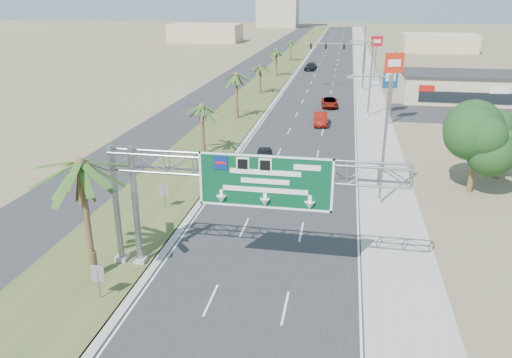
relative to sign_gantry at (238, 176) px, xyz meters
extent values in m
cube|color=#28282B|center=(1.06, 100.07, -6.05)|extent=(12.00, 300.00, 0.02)
cube|color=#9E9B93|center=(9.56, 100.07, -6.01)|extent=(4.00, 300.00, 0.10)
cube|color=#3E4E22|center=(-8.94, 100.07, -6.00)|extent=(7.00, 300.00, 0.12)
cube|color=#28282B|center=(-15.94, 100.07, -6.05)|extent=(8.00, 300.00, 0.02)
cylinder|color=gray|center=(-6.14, 0.07, -2.36)|extent=(0.36, 0.36, 7.40)
cylinder|color=gray|center=(-7.34, 0.07, -2.36)|extent=(0.36, 0.36, 7.40)
cube|color=#9E9B93|center=(-6.14, 0.07, -5.86)|extent=(0.70, 0.70, 0.40)
cube|color=#9E9B93|center=(-7.34, 0.07, -5.86)|extent=(0.70, 0.70, 0.40)
cube|color=#074224|center=(1.56, -0.41, -0.06)|extent=(7.20, 0.12, 3.00)
cube|color=navy|center=(-0.84, -0.49, 0.89)|extent=(0.75, 0.03, 0.75)
cone|color=white|center=(1.56, -0.49, -1.21)|extent=(0.56, 0.56, 0.45)
cylinder|color=brown|center=(-8.14, -1.93, -2.56)|extent=(0.36, 0.36, 7.00)
cylinder|color=brown|center=(-8.14, -1.93, -5.22)|extent=(0.54, 0.54, 1.68)
cylinder|color=brown|center=(-8.44, 22.07, -3.56)|extent=(0.36, 0.36, 5.00)
cylinder|color=brown|center=(-8.44, 22.07, -5.46)|extent=(0.54, 0.54, 1.20)
cylinder|color=brown|center=(-8.44, 38.07, -3.16)|extent=(0.36, 0.36, 5.80)
cylinder|color=brown|center=(-8.44, 38.07, -5.36)|extent=(0.54, 0.54, 1.39)
cylinder|color=brown|center=(-8.44, 56.07, -3.81)|extent=(0.36, 0.36, 4.50)
cylinder|color=brown|center=(-8.44, 56.07, -5.52)|extent=(0.54, 0.54, 1.08)
cylinder|color=brown|center=(-8.44, 75.07, -3.46)|extent=(0.36, 0.36, 5.20)
cylinder|color=brown|center=(-8.44, 75.07, -5.43)|extent=(0.54, 0.54, 1.25)
cylinder|color=brown|center=(-8.44, 100.07, -3.66)|extent=(0.36, 0.36, 4.80)
cylinder|color=brown|center=(-8.44, 100.07, -5.48)|extent=(0.54, 0.54, 1.15)
cylinder|color=gray|center=(8.56, 12.07, -1.06)|extent=(0.20, 0.20, 10.00)
cylinder|color=gray|center=(7.16, 12.07, 3.79)|extent=(2.80, 0.12, 0.12)
cube|color=slate|center=(5.76, 12.07, 3.69)|extent=(0.50, 0.22, 0.18)
cylinder|color=#9E9B93|center=(8.56, 12.07, -5.81)|extent=(0.44, 0.44, 0.50)
cylinder|color=gray|center=(8.56, 42.07, -1.06)|extent=(0.20, 0.20, 10.00)
cylinder|color=gray|center=(7.16, 42.07, 3.79)|extent=(2.80, 0.12, 0.12)
cube|color=slate|center=(5.76, 42.07, 3.69)|extent=(0.50, 0.22, 0.18)
cylinder|color=#9E9B93|center=(8.56, 42.07, -5.81)|extent=(0.44, 0.44, 0.50)
cylinder|color=gray|center=(8.56, 78.07, -1.06)|extent=(0.20, 0.20, 10.00)
cylinder|color=gray|center=(7.16, 78.07, 3.79)|extent=(2.80, 0.12, 0.12)
cube|color=slate|center=(5.76, 78.07, 3.69)|extent=(0.50, 0.22, 0.18)
cylinder|color=#9E9B93|center=(8.56, 78.07, -5.81)|extent=(0.44, 0.44, 0.50)
cylinder|color=gray|center=(8.26, 62.07, -2.06)|extent=(0.28, 0.28, 8.00)
cylinder|color=gray|center=(3.26, 62.07, 1.64)|extent=(10.00, 0.18, 0.18)
cube|color=black|center=(4.76, 61.87, 1.24)|extent=(0.32, 0.18, 0.95)
cube|color=black|center=(1.76, 61.87, 1.24)|extent=(0.32, 0.18, 0.95)
cube|color=black|center=(-0.74, 61.87, 1.24)|extent=(0.32, 0.18, 0.95)
sphere|color=red|center=(4.76, 61.75, 1.54)|extent=(0.22, 0.22, 0.22)
imported|color=black|center=(8.26, 62.07, 0.94)|extent=(0.16, 0.16, 0.60)
cylinder|color=#9E9B93|center=(8.26, 62.07, -5.76)|extent=(0.56, 0.56, 0.60)
cube|color=#CBB289|center=(23.06, 56.07, -4.06)|extent=(18.00, 10.00, 4.00)
cylinder|color=brown|center=(16.06, 16.07, -4.11)|extent=(0.44, 0.44, 3.90)
sphere|color=#133614|center=(16.06, 16.07, -1.51)|extent=(4.50, 4.50, 4.50)
cylinder|color=brown|center=(19.06, 20.07, -4.41)|extent=(0.44, 0.44, 3.30)
sphere|color=#133614|center=(19.06, 20.07, -2.21)|extent=(3.50, 3.50, 3.50)
cylinder|color=gray|center=(-6.74, -3.93, -5.16)|extent=(0.08, 0.08, 1.80)
cube|color=slate|center=(-6.74, -3.93, -4.46)|extent=(0.75, 0.06, 0.95)
cylinder|color=gray|center=(-7.44, 8.07, -5.16)|extent=(0.08, 0.08, 1.80)
cube|color=slate|center=(-7.44, 8.07, -4.46)|extent=(0.75, 0.06, 0.95)
cube|color=#CBB289|center=(-43.94, 150.07, -3.06)|extent=(24.00, 14.00, 6.00)
cube|color=#CBB289|center=(31.06, 130.07, -3.56)|extent=(20.00, 12.00, 5.00)
imported|color=black|center=(-1.92, 20.67, -5.37)|extent=(2.13, 4.19, 1.37)
imported|color=maroon|center=(2.56, 36.78, -5.28)|extent=(2.00, 4.82, 1.55)
imported|color=gray|center=(3.29, 47.55, -5.38)|extent=(2.61, 5.01, 1.35)
imported|color=black|center=(-2.35, 85.43, -5.31)|extent=(2.73, 5.38, 1.50)
cylinder|color=gray|center=(11.08, 38.53, -1.54)|extent=(0.20, 0.20, 9.03)
cube|color=red|center=(11.08, 38.53, 1.57)|extent=(2.32, 1.22, 2.40)
cube|color=white|center=(11.08, 38.35, 1.57)|extent=(1.56, 0.70, 0.84)
cylinder|color=gray|center=(11.27, 44.39, -2.67)|extent=(0.20, 0.20, 6.78)
cube|color=navy|center=(11.27, 44.39, -0.98)|extent=(1.99, 0.92, 3.00)
cube|color=white|center=(11.27, 44.21, -0.98)|extent=(1.34, 0.48, 1.05)
cylinder|color=gray|center=(10.59, 72.71, -1.83)|extent=(0.20, 0.20, 8.46)
cube|color=red|center=(10.59, 72.71, 1.30)|extent=(2.17, 1.02, 1.80)
cube|color=white|center=(10.59, 72.53, 1.30)|extent=(1.46, 0.55, 0.63)
camera|label=1|loc=(5.47, -24.87, 9.23)|focal=35.00mm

